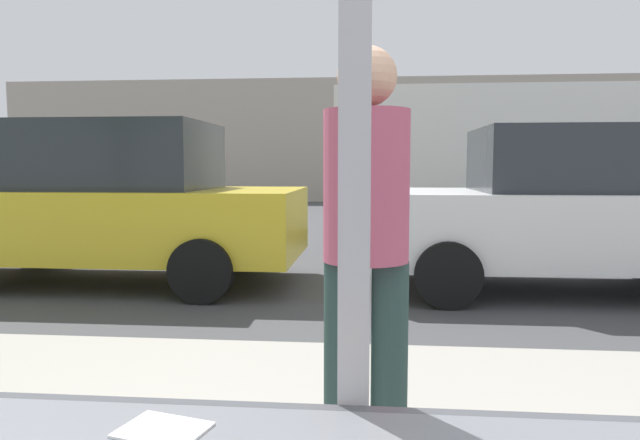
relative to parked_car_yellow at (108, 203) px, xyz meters
The scene contains 7 objects.
ground_plane 3.96m from the parked_car_yellow, 38.72° to the left, with size 60.00×60.00×0.00m, color #424244.
building_facade_far 16.04m from the parked_car_yellow, 79.15° to the left, with size 28.00×1.20×4.51m, color #A89E8E.
napkin_wrapper 6.29m from the parked_car_yellow, 64.20° to the right, with size 0.12×0.09×0.00m, color white.
parked_car_yellow is the anchor object (origin of this frame).
parked_car_white 5.08m from the parked_car_yellow, ahead, with size 4.17×1.99×1.74m.
box_truck 7.61m from the parked_car_yellow, 40.20° to the left, with size 7.13×2.44×2.73m.
pedestrian 5.22m from the parked_car_yellow, 54.80° to the right, with size 0.32×0.32×1.63m.
Camera 1 is at (0.03, -0.86, 1.35)m, focal length 33.02 mm.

